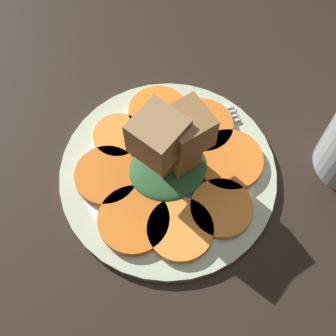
# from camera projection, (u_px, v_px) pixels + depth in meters

# --- Properties ---
(table_slab) EXTENTS (1.20, 1.20, 0.02)m
(table_slab) POSITION_uv_depth(u_px,v_px,m) (168.00, 179.00, 0.56)
(table_slab) COLOR black
(table_slab) RESTS_ON ground
(plate) EXTENTS (0.25, 0.25, 0.01)m
(plate) POSITION_uv_depth(u_px,v_px,m) (168.00, 174.00, 0.55)
(plate) COLOR beige
(plate) RESTS_ON table_slab
(carrot_slice_0) EXTENTS (0.07, 0.07, 0.01)m
(carrot_slice_0) POSITION_uv_depth(u_px,v_px,m) (180.00, 229.00, 0.51)
(carrot_slice_0) COLOR #F99338
(carrot_slice_0) RESTS_ON plate
(carrot_slice_1) EXTENTS (0.07, 0.07, 0.01)m
(carrot_slice_1) POSITION_uv_depth(u_px,v_px,m) (221.00, 208.00, 0.52)
(carrot_slice_1) COLOR orange
(carrot_slice_1) RESTS_ON plate
(carrot_slice_2) EXTENTS (0.08, 0.08, 0.01)m
(carrot_slice_2) POSITION_uv_depth(u_px,v_px,m) (229.00, 160.00, 0.55)
(carrot_slice_2) COLOR orange
(carrot_slice_2) RESTS_ON plate
(carrot_slice_3) EXTENTS (0.07, 0.07, 0.01)m
(carrot_slice_3) POSITION_uv_depth(u_px,v_px,m) (202.00, 126.00, 0.57)
(carrot_slice_3) COLOR orange
(carrot_slice_3) RESTS_ON plate
(carrot_slice_4) EXTENTS (0.07, 0.07, 0.01)m
(carrot_slice_4) POSITION_uv_depth(u_px,v_px,m) (158.00, 112.00, 0.58)
(carrot_slice_4) COLOR orange
(carrot_slice_4) RESTS_ON plate
(carrot_slice_5) EXTENTS (0.06, 0.06, 0.01)m
(carrot_slice_5) POSITION_uv_depth(u_px,v_px,m) (118.00, 136.00, 0.56)
(carrot_slice_5) COLOR orange
(carrot_slice_5) RESTS_ON plate
(carrot_slice_6) EXTENTS (0.07, 0.07, 0.01)m
(carrot_slice_6) POSITION_uv_depth(u_px,v_px,m) (107.00, 176.00, 0.54)
(carrot_slice_6) COLOR orange
(carrot_slice_6) RESTS_ON plate
(carrot_slice_7) EXTENTS (0.08, 0.08, 0.01)m
(carrot_slice_7) POSITION_uv_depth(u_px,v_px,m) (134.00, 220.00, 0.51)
(carrot_slice_7) COLOR orange
(carrot_slice_7) RESTS_ON plate
(center_pile) EXTENTS (0.09, 0.09, 0.11)m
(center_pile) POSITION_uv_depth(u_px,v_px,m) (169.00, 148.00, 0.50)
(center_pile) COLOR #2D6033
(center_pile) RESTS_ON plate
(fork) EXTENTS (0.19, 0.03, 0.00)m
(fork) POSITION_uv_depth(u_px,v_px,m) (167.00, 134.00, 0.57)
(fork) COLOR silver
(fork) RESTS_ON plate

